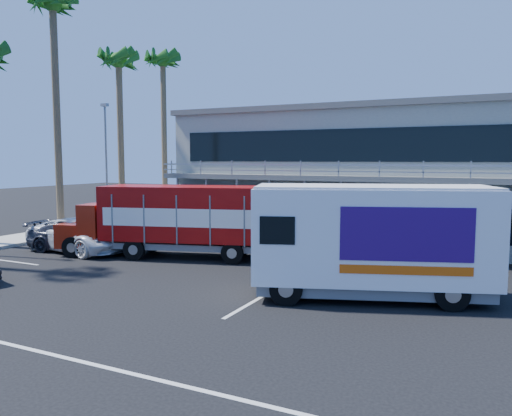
% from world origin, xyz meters
% --- Properties ---
extents(ground, '(120.00, 120.00, 0.00)m').
position_xyz_m(ground, '(0.00, 0.00, 0.00)').
color(ground, black).
rests_on(ground, ground).
extents(building, '(22.40, 12.00, 7.30)m').
position_xyz_m(building, '(3.00, 14.94, 3.66)').
color(building, gray).
rests_on(building, ground).
extents(curb_strip, '(3.00, 32.00, 0.16)m').
position_xyz_m(curb_strip, '(-15.00, 6.00, 0.08)').
color(curb_strip, '#A5A399').
rests_on(curb_strip, ground).
extents(palm_d, '(2.80, 2.80, 14.75)m').
position_xyz_m(palm_d, '(-15.20, 8.00, 12.80)').
color(palm_d, brown).
rests_on(palm_d, ground).
extents(palm_e, '(2.80, 2.80, 12.25)m').
position_xyz_m(palm_e, '(-14.70, 13.00, 10.57)').
color(palm_e, brown).
rests_on(palm_e, ground).
extents(palm_f, '(2.80, 2.80, 13.25)m').
position_xyz_m(palm_f, '(-15.10, 18.50, 11.47)').
color(palm_f, brown).
rests_on(palm_f, ground).
extents(light_pole_far, '(0.50, 0.25, 8.09)m').
position_xyz_m(light_pole_far, '(-14.20, 11.00, 4.50)').
color(light_pole_far, gray).
rests_on(light_pole_far, ground).
extents(red_truck, '(10.04, 4.78, 3.30)m').
position_xyz_m(red_truck, '(-4.65, 4.82, 1.81)').
color(red_truck, '#981D0C').
rests_on(red_truck, ground).
extents(white_van, '(7.97, 4.93, 3.68)m').
position_xyz_m(white_van, '(5.24, 2.00, 1.95)').
color(white_van, white).
rests_on(white_van, ground).
extents(parked_car_c, '(6.13, 3.41, 1.62)m').
position_xyz_m(parked_car_c, '(-9.50, 4.03, 0.81)').
color(parked_car_c, white).
rests_on(parked_car_c, ground).
extents(parked_car_d, '(5.34, 2.98, 1.46)m').
position_xyz_m(parked_car_d, '(-9.69, 4.00, 0.73)').
color(parked_car_d, '#292C37').
rests_on(parked_car_d, ground).
extents(parked_car_e, '(4.58, 2.09, 1.52)m').
position_xyz_m(parked_car_e, '(-11.24, 10.80, 0.76)').
color(parked_car_e, gray).
rests_on(parked_car_e, ground).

